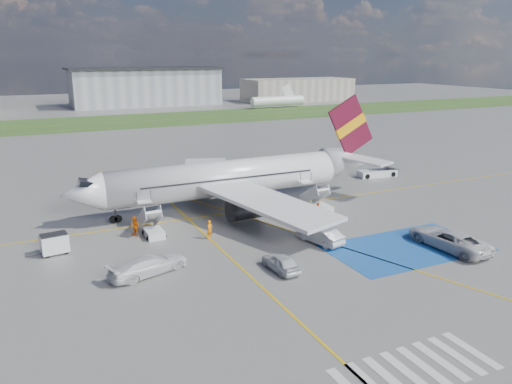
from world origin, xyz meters
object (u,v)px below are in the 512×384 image
airliner (237,177)px  car_silver_b (320,235)px  car_silver_a (281,262)px  van_white_a (449,236)px  belt_loader (377,173)px  van_white_b (149,262)px  gpu_cart (55,245)px

airliner → car_silver_b: (2.18, -13.73, -2.62)m
car_silver_a → van_white_a: size_ratio=0.67×
car_silver_a → car_silver_b: size_ratio=0.84×
belt_loader → airliner: bearing=-162.2°
car_silver_a → van_white_a: bearing=168.7°
car_silver_b → van_white_b: 15.58m
car_silver_a → gpu_cart: bearing=-39.0°
car_silver_a → van_white_a: van_white_a is taller
belt_loader → car_silver_a: size_ratio=1.52×
belt_loader → van_white_a: size_ratio=1.02×
car_silver_a → van_white_a: 15.74m
airliner → gpu_cart: size_ratio=15.63×
gpu_cart → car_silver_b: bearing=-26.3°
airliner → car_silver_a: airliner is taller
belt_loader → car_silver_a: (-27.19, -22.15, 0.24)m
gpu_cart → car_silver_a: gpu_cart is taller
gpu_cart → car_silver_a: bearing=-42.7°
belt_loader → car_silver_b: size_ratio=1.29×
van_white_b → belt_loader: bearing=-80.7°
airliner → van_white_a: (11.76, -19.59, -2.28)m
gpu_cart → belt_loader: size_ratio=0.39×
car_silver_a → car_silver_b: 7.09m
car_silver_b → van_white_b: bearing=-14.2°
airliner → car_silver_b: size_ratio=7.80×
gpu_cart → car_silver_a: (15.87, -11.29, -0.15)m
belt_loader → car_silver_a: bearing=-134.4°
van_white_a → van_white_b: (-25.16, 5.94, -0.15)m
gpu_cart → van_white_a: van_white_a is taller
airliner → van_white_a: bearing=-59.0°
car_silver_b → car_silver_a: bearing=18.1°
airliner → car_silver_a: size_ratio=9.23×
car_silver_a → airliner: bearing=-106.0°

